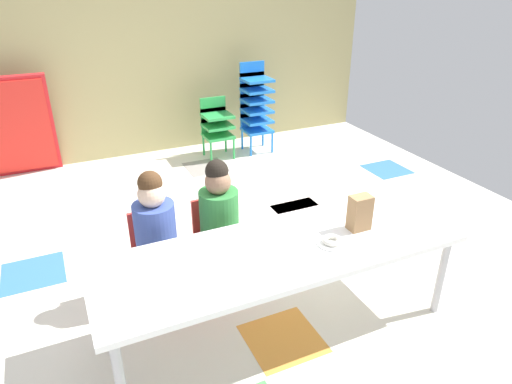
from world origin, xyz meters
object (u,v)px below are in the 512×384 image
object	(u,v)px
seated_child_middle_seat	(219,212)
paper_bag_brown	(360,213)
folded_activity_table	(7,129)
craft_table	(281,254)
paper_plate_near_edge	(332,243)
seated_child_near_camera	(155,226)
kid_chair_green_stack	(216,124)
donut_powdered_on_plate	(332,240)
kid_chair_blue_stack	(256,103)

from	to	relation	value
seated_child_middle_seat	paper_bag_brown	world-z (taller)	seated_child_middle_seat
folded_activity_table	craft_table	bearing A→B (deg)	-65.00
folded_activity_table	paper_plate_near_edge	bearing A→B (deg)	-61.56
seated_child_near_camera	folded_activity_table	world-z (taller)	folded_activity_table
kid_chair_green_stack	donut_powdered_on_plate	distance (m)	2.98
craft_table	paper_bag_brown	size ratio (longest dim) A/B	9.69
paper_bag_brown	donut_powdered_on_plate	xyz separation A→B (m)	(-0.24, -0.08, -0.09)
seated_child_middle_seat	kid_chair_blue_stack	size ratio (longest dim) A/B	0.88
paper_bag_brown	paper_plate_near_edge	xyz separation A→B (m)	(-0.24, -0.08, -0.11)
craft_table	folded_activity_table	size ratio (longest dim) A/B	1.96
donut_powdered_on_plate	kid_chair_green_stack	bearing A→B (deg)	82.66
donut_powdered_on_plate	paper_bag_brown	bearing A→B (deg)	17.40
seated_child_near_camera	kid_chair_green_stack	xyz separation A→B (m)	(1.25, 2.28, -0.16)
seated_child_near_camera	kid_chair_green_stack	size ratio (longest dim) A/B	1.35
craft_table	paper_plate_near_edge	bearing A→B (deg)	-16.48
folded_activity_table	paper_plate_near_edge	xyz separation A→B (m)	(1.76, -3.26, 0.04)
craft_table	seated_child_middle_seat	xyz separation A→B (m)	(-0.16, 0.58, 0.02)
craft_table	paper_plate_near_edge	size ratio (longest dim) A/B	11.84
kid_chair_green_stack	paper_bag_brown	distance (m)	2.89
craft_table	kid_chair_blue_stack	bearing A→B (deg)	67.93
paper_plate_near_edge	seated_child_near_camera	bearing A→B (deg)	142.55
kid_chair_blue_stack	donut_powdered_on_plate	xyz separation A→B (m)	(-0.87, -2.95, 0.02)
paper_plate_near_edge	folded_activity_table	bearing A→B (deg)	118.44
craft_table	paper_plate_near_edge	distance (m)	0.30
folded_activity_table	paper_plate_near_edge	size ratio (longest dim) A/B	6.04
donut_powdered_on_plate	craft_table	bearing A→B (deg)	163.52
craft_table	paper_plate_near_edge	xyz separation A→B (m)	(0.29, -0.08, 0.05)
seated_child_near_camera	seated_child_middle_seat	distance (m)	0.43
kid_chair_blue_stack	paper_bag_brown	xyz separation A→B (m)	(-0.63, -2.87, 0.11)
seated_child_middle_seat	kid_chair_green_stack	distance (m)	2.43
craft_table	folded_activity_table	xyz separation A→B (m)	(-1.48, 3.17, 0.01)
seated_child_middle_seat	kid_chair_blue_stack	distance (m)	2.63
kid_chair_green_stack	seated_child_near_camera	bearing A→B (deg)	-118.77
craft_table	donut_powdered_on_plate	world-z (taller)	donut_powdered_on_plate
seated_child_middle_seat	donut_powdered_on_plate	distance (m)	0.80
kid_chair_green_stack	paper_bag_brown	xyz separation A→B (m)	(-0.14, -2.87, 0.29)
craft_table	kid_chair_green_stack	bearing A→B (deg)	76.92
folded_activity_table	paper_bag_brown	distance (m)	3.76
paper_plate_near_edge	kid_chair_green_stack	bearing A→B (deg)	82.66
seated_child_near_camera	folded_activity_table	bearing A→B (deg)	109.03
kid_chair_blue_stack	paper_bag_brown	distance (m)	2.94
craft_table	donut_powdered_on_plate	bearing A→B (deg)	-16.48
seated_child_near_camera	folded_activity_table	size ratio (longest dim) A/B	0.84
seated_child_middle_seat	donut_powdered_on_plate	xyz separation A→B (m)	(0.44, -0.67, 0.04)
kid_chair_green_stack	folded_activity_table	bearing A→B (deg)	171.71
seated_child_near_camera	paper_bag_brown	world-z (taller)	seated_child_near_camera
paper_bag_brown	donut_powdered_on_plate	distance (m)	0.27
kid_chair_green_stack	paper_plate_near_edge	size ratio (longest dim) A/B	3.78
seated_child_near_camera	craft_table	bearing A→B (deg)	-44.85
craft_table	seated_child_near_camera	size ratio (longest dim) A/B	2.32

